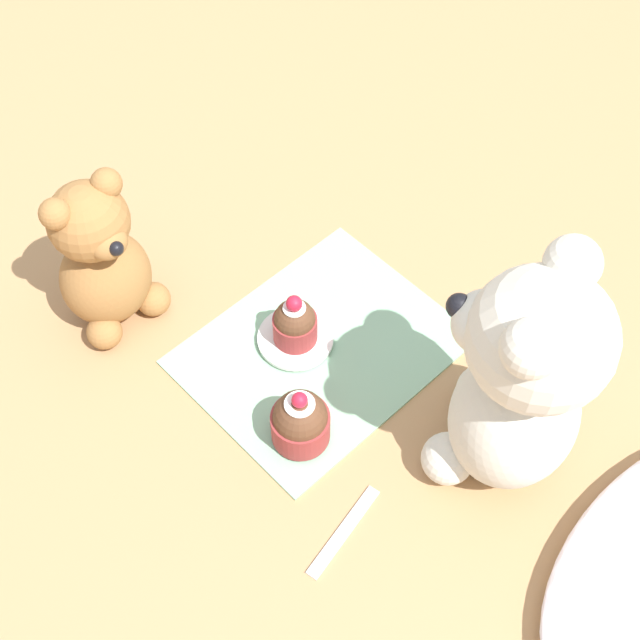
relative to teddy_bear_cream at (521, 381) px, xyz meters
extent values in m
plane|color=tan|center=(0.04, -0.20, -0.13)|extent=(4.00, 4.00, 0.00)
cube|color=#8EBC99|center=(0.04, -0.20, -0.13)|extent=(0.27, 0.21, 0.01)
ellipsoid|color=silver|center=(0.00, 0.00, -0.06)|extent=(0.16, 0.15, 0.15)
sphere|color=silver|center=(0.00, 0.00, 0.07)|extent=(0.12, 0.12, 0.12)
ellipsoid|color=silver|center=(0.01, -0.04, 0.06)|extent=(0.07, 0.07, 0.05)
sphere|color=black|center=(0.02, -0.06, 0.07)|extent=(0.02, 0.02, 0.02)
sphere|color=silver|center=(-0.04, -0.01, 0.11)|extent=(0.05, 0.05, 0.05)
sphere|color=silver|center=(0.04, 0.02, 0.11)|extent=(0.05, 0.05, 0.05)
sphere|color=silver|center=(-0.03, -0.05, -0.11)|extent=(0.05, 0.05, 0.05)
sphere|color=silver|center=(0.05, -0.02, -0.11)|extent=(0.05, 0.05, 0.05)
ellipsoid|color=#A3703D|center=(0.17, -0.40, -0.08)|extent=(0.10, 0.09, 0.11)
sphere|color=#A3703D|center=(0.17, -0.40, 0.01)|extent=(0.08, 0.08, 0.08)
ellipsoid|color=#A3703D|center=(0.17, -0.37, 0.01)|extent=(0.04, 0.03, 0.03)
sphere|color=black|center=(0.17, -0.35, 0.01)|extent=(0.01, 0.01, 0.01)
sphere|color=#A3703D|center=(0.20, -0.40, 0.04)|extent=(0.03, 0.03, 0.03)
sphere|color=#A3703D|center=(0.14, -0.40, 0.04)|extent=(0.03, 0.03, 0.03)
sphere|color=#A3703D|center=(0.20, -0.37, -0.11)|extent=(0.04, 0.04, 0.04)
sphere|color=#A3703D|center=(0.14, -0.37, -0.11)|extent=(0.04, 0.04, 0.04)
cylinder|color=#993333|center=(0.13, -0.14, -0.11)|extent=(0.06, 0.06, 0.04)
sphere|color=brown|center=(0.13, -0.14, -0.09)|extent=(0.05, 0.05, 0.05)
cylinder|color=white|center=(0.13, -0.14, -0.07)|extent=(0.03, 0.03, 0.00)
sphere|color=red|center=(0.13, -0.14, -0.06)|extent=(0.02, 0.02, 0.02)
cylinder|color=white|center=(0.06, -0.23, -0.12)|extent=(0.08, 0.08, 0.01)
cylinder|color=#993333|center=(0.06, -0.23, -0.11)|extent=(0.05, 0.05, 0.03)
sphere|color=brown|center=(0.06, -0.23, -0.09)|extent=(0.04, 0.04, 0.04)
cylinder|color=white|center=(0.06, -0.23, -0.07)|extent=(0.02, 0.02, 0.00)
sphere|color=red|center=(0.06, -0.23, -0.06)|extent=(0.02, 0.02, 0.02)
cube|color=silver|center=(0.17, -0.04, -0.13)|extent=(0.10, 0.03, 0.01)
camera|label=1|loc=(0.40, 0.17, 0.65)|focal=50.00mm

